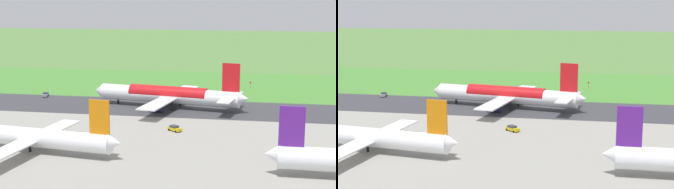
# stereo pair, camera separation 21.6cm
# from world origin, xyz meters

# --- Properties ---
(ground_plane) EXTENTS (800.00, 800.00, 0.00)m
(ground_plane) POSITION_xyz_m (0.00, 0.00, 0.00)
(ground_plane) COLOR #547F3D
(runway_asphalt) EXTENTS (600.00, 28.19, 0.06)m
(runway_asphalt) POSITION_xyz_m (0.00, 0.00, 0.03)
(runway_asphalt) COLOR #38383D
(runway_asphalt) RESTS_ON ground
(apron_concrete) EXTENTS (440.00, 110.00, 0.05)m
(apron_concrete) POSITION_xyz_m (0.00, 55.45, 0.03)
(apron_concrete) COLOR gray
(apron_concrete) RESTS_ON ground
(grass_verge_foreground) EXTENTS (600.00, 80.00, 0.04)m
(grass_verge_foreground) POSITION_xyz_m (0.00, -43.88, 0.02)
(grass_verge_foreground) COLOR #478534
(grass_verge_foreground) RESTS_ON ground
(airliner_main) EXTENTS (53.93, 44.37, 15.88)m
(airliner_main) POSITION_xyz_m (10.18, 0.07, 4.35)
(airliner_main) COLOR white
(airliner_main) RESTS_ON ground
(airliner_parked_mid) EXTENTS (47.06, 38.64, 13.75)m
(airliner_parked_mid) POSITION_xyz_m (33.89, 54.61, 3.76)
(airliner_parked_mid) COLOR white
(airliner_parked_mid) RESTS_ON ground
(service_car_followme) EXTENTS (2.60, 4.48, 1.62)m
(service_car_followme) POSITION_xyz_m (58.40, -11.15, 0.84)
(service_car_followme) COLOR gray
(service_car_followme) RESTS_ON ground
(service_car_ops) EXTENTS (4.40, 4.04, 1.62)m
(service_car_ops) POSITION_xyz_m (3.41, 29.68, 0.84)
(service_car_ops) COLOR gold
(service_car_ops) RESTS_ON ground
(no_stopping_sign) EXTENTS (0.60, 0.10, 2.61)m
(no_stopping_sign) POSITION_xyz_m (-15.51, -42.71, 1.55)
(no_stopping_sign) COLOR slate
(no_stopping_sign) RESTS_ON ground
(traffic_cone_orange) EXTENTS (0.40, 0.40, 0.55)m
(traffic_cone_orange) POSITION_xyz_m (-9.87, -44.20, 0.28)
(traffic_cone_orange) COLOR orange
(traffic_cone_orange) RESTS_ON ground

